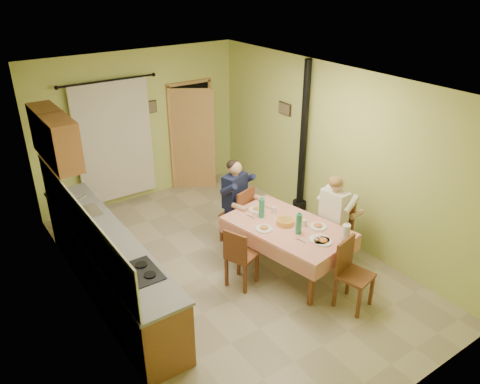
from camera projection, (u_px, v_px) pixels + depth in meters
floor at (230, 266)px, 7.11m from camera, size 4.00×6.00×0.01m
room_shell at (229, 155)px, 6.30m from camera, size 4.04×6.04×2.82m
kitchen_run at (109, 265)px, 6.31m from camera, size 0.64×3.64×1.56m
upper_cabinets at (54, 137)px, 6.56m from camera, size 0.35×1.40×0.70m
curtain at (115, 141)px, 8.40m from camera, size 1.70×0.07×2.22m
doorway at (192, 136)px, 9.27m from camera, size 0.96×0.51×2.15m
dining_table at (287, 248)px, 6.87m from camera, size 1.37×1.94×0.76m
tableware at (295, 224)px, 6.62m from camera, size 0.92×1.55×0.33m
chair_far at (237, 225)px, 7.64m from camera, size 0.52×0.52×0.98m
chair_near at (353, 287)px, 6.18m from camera, size 0.49×0.49×0.97m
chair_right at (332, 242)px, 7.18m from camera, size 0.48×0.48×0.99m
chair_left at (241, 267)px, 6.59m from camera, size 0.48×0.48×0.92m
man_far at (236, 193)px, 7.39m from camera, size 0.64×0.57×1.39m
man_right at (335, 209)px, 6.91m from camera, size 0.50×0.61×1.39m
stove_flue at (302, 164)px, 8.07m from camera, size 0.24×0.24×2.80m
picture_back at (152, 107)px, 8.65m from camera, size 0.19×0.03×0.23m
picture_right at (285, 109)px, 8.18m from camera, size 0.03×0.31×0.21m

